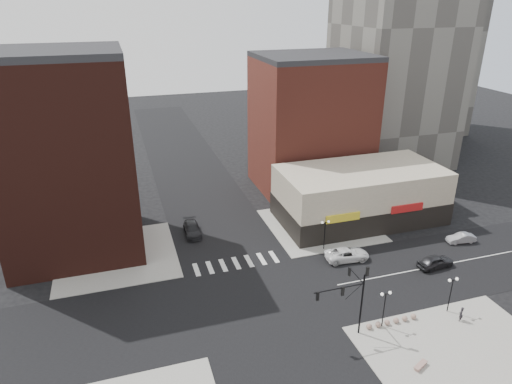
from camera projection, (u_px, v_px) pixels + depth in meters
name	position (u px, v px, depth m)	size (l,w,h in m)	color
ground	(256.00, 301.00, 50.80)	(240.00, 240.00, 0.00)	black
road_ew	(256.00, 301.00, 50.80)	(200.00, 14.00, 0.02)	black
road_ns	(256.00, 301.00, 50.80)	(14.00, 200.00, 0.02)	black
sidewalk_nw	(117.00, 256.00, 59.49)	(15.00, 15.00, 0.12)	gray
sidewalk_ne	(320.00, 225.00, 67.48)	(15.00, 15.00, 0.12)	gray
sidewalk_se	(463.00, 356.00, 42.91)	(18.00, 14.00, 0.12)	gray
building_nw	(67.00, 160.00, 56.85)	(16.00, 15.00, 25.00)	#381712
building_ne_midrise	(311.00, 126.00, 77.55)	(18.00, 15.00, 22.00)	maroon
building_ne_row	(360.00, 199.00, 68.43)	(24.20, 12.20, 8.00)	#C1B29A
traffic_signal	(352.00, 292.00, 43.97)	(5.59, 3.09, 7.77)	black
street_lamp_se_a	(385.00, 300.00, 45.52)	(1.22, 0.32, 4.16)	black
street_lamp_se_b	(452.00, 286.00, 47.72)	(1.22, 0.32, 4.16)	black
street_lamp_ne	(325.00, 228.00, 59.82)	(1.22, 0.32, 4.16)	black
bollard_row	(392.00, 321.00, 46.96)	(5.83, 0.58, 0.58)	#8E6F62
white_suv	(347.00, 254.00, 58.46)	(2.63, 5.71, 1.59)	silver
dark_sedan_east	(435.00, 262.00, 56.82)	(1.91, 4.75, 1.62)	black
silver_sedan	(461.00, 238.00, 62.65)	(1.37, 3.92, 1.29)	#95969A
dark_sedan_north	(192.00, 229.00, 64.81)	(2.16, 5.30, 1.54)	black
pedestrian	(461.00, 314.00, 47.21)	(0.60, 0.40, 1.65)	black
stone_bench	(420.00, 366.00, 41.45)	(1.70, 1.14, 0.38)	gray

